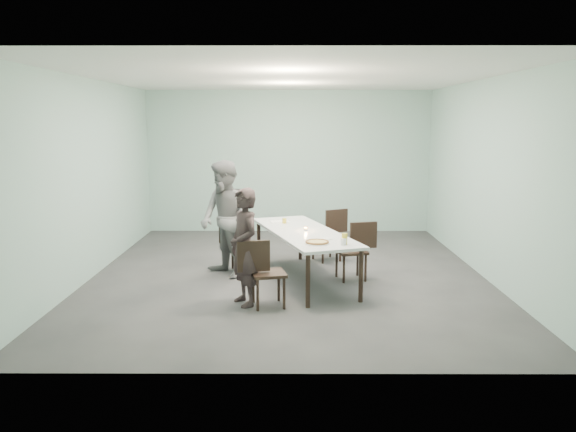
{
  "coord_description": "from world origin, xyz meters",
  "views": [
    {
      "loc": [
        0.03,
        -8.48,
        2.36
      ],
      "look_at": [
        0.0,
        -0.46,
        1.0
      ],
      "focal_mm": 35.0,
      "sensor_mm": 36.0,
      "label": 1
    }
  ],
  "objects_px": {
    "amber_tumbler": "(284,221)",
    "pizza": "(317,242)",
    "table": "(304,235)",
    "chair_far_right": "(331,231)",
    "chair_near_right": "(356,247)",
    "diner_near": "(244,247)",
    "chair_far_left": "(239,240)",
    "chair_near_left": "(262,268)",
    "water_tumbler": "(343,242)",
    "side_plate": "(326,239)",
    "beer_glass": "(344,239)",
    "tealight": "(306,230)",
    "diner_far": "(225,219)"
  },
  "relations": [
    {
      "from": "chair_far_left",
      "to": "water_tumbler",
      "type": "distance_m",
      "value": 2.11
    },
    {
      "from": "diner_near",
      "to": "tealight",
      "type": "distance_m",
      "value": 1.41
    },
    {
      "from": "chair_near_right",
      "to": "beer_glass",
      "type": "xyz_separation_m",
      "value": [
        -0.28,
        -0.98,
        0.32
      ]
    },
    {
      "from": "water_tumbler",
      "to": "chair_near_left",
      "type": "bearing_deg",
      "value": -165.47
    },
    {
      "from": "diner_near",
      "to": "table",
      "type": "bearing_deg",
      "value": 116.62
    },
    {
      "from": "tealight",
      "to": "diner_far",
      "type": "bearing_deg",
      "value": 170.51
    },
    {
      "from": "table",
      "to": "pizza",
      "type": "bearing_deg",
      "value": -79.72
    },
    {
      "from": "side_plate",
      "to": "water_tumbler",
      "type": "distance_m",
      "value": 0.43
    },
    {
      "from": "chair_near_left",
      "to": "chair_far_left",
      "type": "distance_m",
      "value": 1.78
    },
    {
      "from": "table",
      "to": "diner_near",
      "type": "xyz_separation_m",
      "value": [
        -0.79,
        -1.14,
        0.07
      ]
    },
    {
      "from": "side_plate",
      "to": "diner_far",
      "type": "bearing_deg",
      "value": 152.27
    },
    {
      "from": "water_tumbler",
      "to": "amber_tumbler",
      "type": "relative_size",
      "value": 1.12
    },
    {
      "from": "diner_far",
      "to": "tealight",
      "type": "xyz_separation_m",
      "value": [
        1.22,
        -0.2,
        -0.12
      ]
    },
    {
      "from": "water_tumbler",
      "to": "amber_tumbler",
      "type": "xyz_separation_m",
      "value": [
        -0.79,
        1.58,
        -0.01
      ]
    },
    {
      "from": "table",
      "to": "amber_tumbler",
      "type": "relative_size",
      "value": 34.39
    },
    {
      "from": "diner_near",
      "to": "beer_glass",
      "type": "bearing_deg",
      "value": 70.66
    },
    {
      "from": "chair_far_left",
      "to": "chair_near_left",
      "type": "bearing_deg",
      "value": -88.98
    },
    {
      "from": "chair_far_right",
      "to": "side_plate",
      "type": "xyz_separation_m",
      "value": [
        -0.21,
        -1.82,
        0.25
      ]
    },
    {
      "from": "pizza",
      "to": "chair_far_left",
      "type": "bearing_deg",
      "value": 130.32
    },
    {
      "from": "diner_near",
      "to": "diner_far",
      "type": "xyz_separation_m",
      "value": [
        -0.4,
        1.35,
        0.13
      ]
    },
    {
      "from": "chair_near_right",
      "to": "pizza",
      "type": "height_order",
      "value": "chair_near_right"
    },
    {
      "from": "diner_near",
      "to": "tealight",
      "type": "xyz_separation_m",
      "value": [
        0.82,
        1.14,
        0.01
      ]
    },
    {
      "from": "diner_near",
      "to": "diner_far",
      "type": "relative_size",
      "value": 0.86
    },
    {
      "from": "chair_near_left",
      "to": "tealight",
      "type": "height_order",
      "value": "chair_near_left"
    },
    {
      "from": "chair_far_right",
      "to": "beer_glass",
      "type": "height_order",
      "value": "beer_glass"
    },
    {
      "from": "amber_tumbler",
      "to": "chair_near_right",
      "type": "bearing_deg",
      "value": -28.16
    },
    {
      "from": "chair_near_left",
      "to": "water_tumbler",
      "type": "relative_size",
      "value": 9.67
    },
    {
      "from": "chair_near_right",
      "to": "side_plate",
      "type": "distance_m",
      "value": 0.84
    },
    {
      "from": "pizza",
      "to": "side_plate",
      "type": "height_order",
      "value": "pizza"
    },
    {
      "from": "table",
      "to": "tealight",
      "type": "distance_m",
      "value": 0.08
    },
    {
      "from": "table",
      "to": "chair_far_right",
      "type": "relative_size",
      "value": 3.16
    },
    {
      "from": "chair_far_right",
      "to": "beer_glass",
      "type": "bearing_deg",
      "value": 64.58
    },
    {
      "from": "chair_near_right",
      "to": "side_plate",
      "type": "bearing_deg",
      "value": 37.59
    },
    {
      "from": "table",
      "to": "amber_tumbler",
      "type": "height_order",
      "value": "amber_tumbler"
    },
    {
      "from": "chair_near_right",
      "to": "amber_tumbler",
      "type": "height_order",
      "value": "chair_near_right"
    },
    {
      "from": "pizza",
      "to": "beer_glass",
      "type": "height_order",
      "value": "beer_glass"
    },
    {
      "from": "diner_near",
      "to": "water_tumbler",
      "type": "bearing_deg",
      "value": 69.93
    },
    {
      "from": "chair_far_left",
      "to": "tealight",
      "type": "distance_m",
      "value": 1.18
    },
    {
      "from": "diner_near",
      "to": "diner_far",
      "type": "height_order",
      "value": "diner_far"
    },
    {
      "from": "chair_near_left",
      "to": "beer_glass",
      "type": "distance_m",
      "value": 1.16
    },
    {
      "from": "amber_tumbler",
      "to": "pizza",
      "type": "bearing_deg",
      "value": -73.32
    },
    {
      "from": "table",
      "to": "chair_far_right",
      "type": "xyz_separation_m",
      "value": [
        0.5,
        1.24,
        -0.19
      ]
    },
    {
      "from": "chair_far_left",
      "to": "tealight",
      "type": "height_order",
      "value": "chair_far_left"
    },
    {
      "from": "chair_far_left",
      "to": "diner_far",
      "type": "height_order",
      "value": "diner_far"
    },
    {
      "from": "diner_far",
      "to": "pizza",
      "type": "xyz_separation_m",
      "value": [
        1.35,
        -1.07,
        -0.12
      ]
    },
    {
      "from": "tealight",
      "to": "table",
      "type": "bearing_deg",
      "value": -176.0
    },
    {
      "from": "table",
      "to": "water_tumbler",
      "type": "bearing_deg",
      "value": -62.16
    },
    {
      "from": "table",
      "to": "diner_near",
      "type": "distance_m",
      "value": 1.39
    },
    {
      "from": "diner_far",
      "to": "table",
      "type": "bearing_deg",
      "value": 42.01
    },
    {
      "from": "chair_far_right",
      "to": "side_plate",
      "type": "bearing_deg",
      "value": 57.57
    }
  ]
}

